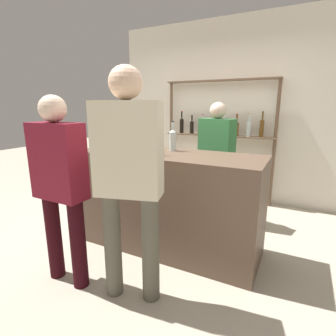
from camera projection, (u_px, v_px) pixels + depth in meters
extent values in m
plane|color=#B2A893|center=(168.00, 245.00, 2.89)|extent=(16.00, 16.00, 0.00)
cube|color=brown|center=(168.00, 201.00, 2.77)|extent=(1.91, 0.69, 1.03)
cube|color=beige|center=(223.00, 112.00, 4.24)|extent=(3.51, 0.12, 2.80)
cylinder|color=brown|center=(171.00, 138.00, 4.57)|extent=(0.05, 0.05, 1.88)
cylinder|color=brown|center=(274.00, 145.00, 3.82)|extent=(0.05, 0.05, 1.88)
cube|color=brown|center=(221.00, 80.00, 3.98)|extent=(1.74, 0.18, 0.02)
cube|color=brown|center=(218.00, 136.00, 4.17)|extent=(1.74, 0.18, 0.02)
cylinder|color=black|center=(182.00, 126.00, 4.43)|extent=(0.07, 0.07, 0.23)
cone|color=black|center=(182.00, 118.00, 4.40)|extent=(0.07, 0.07, 0.03)
cylinder|color=black|center=(182.00, 115.00, 4.38)|extent=(0.03, 0.03, 0.10)
cylinder|color=maroon|center=(182.00, 111.00, 4.37)|extent=(0.03, 0.03, 0.01)
cylinder|color=black|center=(192.00, 128.00, 4.35)|extent=(0.07, 0.07, 0.19)
cone|color=black|center=(192.00, 121.00, 4.33)|extent=(0.07, 0.07, 0.03)
cylinder|color=black|center=(192.00, 118.00, 4.32)|extent=(0.02, 0.02, 0.07)
cylinder|color=#232328|center=(192.00, 115.00, 4.31)|extent=(0.03, 0.03, 0.01)
cylinder|color=silver|center=(202.00, 128.00, 4.27)|extent=(0.08, 0.08, 0.19)
cone|color=silver|center=(202.00, 121.00, 4.24)|extent=(0.08, 0.08, 0.03)
cylinder|color=silver|center=(203.00, 118.00, 4.23)|extent=(0.03, 0.03, 0.08)
cylinder|color=maroon|center=(203.00, 115.00, 4.22)|extent=(0.03, 0.03, 0.01)
cylinder|color=#0F1956|center=(213.00, 127.00, 4.18)|extent=(0.08, 0.08, 0.24)
cone|color=#0F1956|center=(214.00, 118.00, 4.15)|extent=(0.08, 0.08, 0.03)
cylinder|color=#0F1956|center=(214.00, 114.00, 4.14)|extent=(0.03, 0.03, 0.10)
cylinder|color=#232328|center=(214.00, 111.00, 4.12)|extent=(0.03, 0.03, 0.01)
cylinder|color=silver|center=(225.00, 129.00, 4.11)|extent=(0.07, 0.07, 0.20)
cone|color=silver|center=(225.00, 122.00, 4.08)|extent=(0.07, 0.07, 0.03)
cylinder|color=silver|center=(225.00, 117.00, 4.06)|extent=(0.03, 0.03, 0.09)
cylinder|color=gold|center=(225.00, 114.00, 4.05)|extent=(0.03, 0.03, 0.01)
cylinder|color=brown|center=(236.00, 130.00, 4.02)|extent=(0.07, 0.07, 0.19)
cone|color=brown|center=(237.00, 122.00, 4.00)|extent=(0.07, 0.07, 0.03)
cylinder|color=brown|center=(237.00, 118.00, 3.98)|extent=(0.03, 0.03, 0.10)
cylinder|color=maroon|center=(237.00, 114.00, 3.97)|extent=(0.03, 0.03, 0.01)
cylinder|color=silver|center=(249.00, 130.00, 3.94)|extent=(0.08, 0.08, 0.21)
cone|color=silver|center=(249.00, 121.00, 3.91)|extent=(0.08, 0.08, 0.03)
cylinder|color=silver|center=(250.00, 117.00, 3.90)|extent=(0.03, 0.03, 0.09)
cylinder|color=gold|center=(250.00, 114.00, 3.88)|extent=(0.03, 0.03, 0.01)
cylinder|color=brown|center=(262.00, 129.00, 3.85)|extent=(0.06, 0.06, 0.24)
cone|color=brown|center=(262.00, 120.00, 3.82)|extent=(0.06, 0.06, 0.03)
cylinder|color=brown|center=(263.00, 116.00, 3.81)|extent=(0.02, 0.02, 0.09)
cylinder|color=black|center=(263.00, 112.00, 3.80)|extent=(0.03, 0.03, 0.01)
cylinder|color=silver|center=(115.00, 136.00, 3.14)|extent=(0.07, 0.07, 0.23)
cone|color=silver|center=(114.00, 125.00, 3.11)|extent=(0.07, 0.07, 0.03)
cylinder|color=silver|center=(114.00, 120.00, 3.09)|extent=(0.03, 0.03, 0.08)
cylinder|color=maroon|center=(114.00, 116.00, 3.08)|extent=(0.03, 0.03, 0.01)
cylinder|color=brown|center=(136.00, 139.00, 2.78)|extent=(0.08, 0.08, 0.24)
cone|color=brown|center=(136.00, 126.00, 2.75)|extent=(0.08, 0.08, 0.04)
cylinder|color=brown|center=(135.00, 120.00, 2.73)|extent=(0.03, 0.03, 0.09)
cylinder|color=#232328|center=(135.00, 115.00, 2.72)|extent=(0.03, 0.03, 0.01)
cylinder|color=silver|center=(173.00, 142.00, 2.76)|extent=(0.07, 0.07, 0.20)
cone|color=silver|center=(173.00, 131.00, 2.74)|extent=(0.07, 0.07, 0.03)
cylinder|color=silver|center=(173.00, 125.00, 2.72)|extent=(0.03, 0.03, 0.07)
cylinder|color=#232328|center=(173.00, 121.00, 2.71)|extent=(0.03, 0.03, 0.01)
cylinder|color=black|center=(150.00, 144.00, 2.53)|extent=(0.07, 0.07, 0.21)
cone|color=black|center=(150.00, 131.00, 2.50)|extent=(0.07, 0.07, 0.03)
cylinder|color=black|center=(150.00, 125.00, 2.48)|extent=(0.03, 0.03, 0.09)
cylinder|color=#232328|center=(150.00, 120.00, 2.47)|extent=(0.03, 0.03, 0.01)
cylinder|color=silver|center=(131.00, 153.00, 2.64)|extent=(0.06, 0.06, 0.00)
cylinder|color=silver|center=(131.00, 148.00, 2.62)|extent=(0.01, 0.01, 0.09)
cone|color=silver|center=(130.00, 141.00, 2.61)|extent=(0.07, 0.07, 0.06)
cylinder|color=silver|center=(148.00, 145.00, 2.68)|extent=(0.13, 0.13, 0.15)
sphere|color=tan|center=(147.00, 149.00, 2.75)|extent=(0.02, 0.02, 0.02)
sphere|color=tan|center=(152.00, 145.00, 2.68)|extent=(0.02, 0.02, 0.02)
sphere|color=tan|center=(149.00, 151.00, 2.71)|extent=(0.02, 0.02, 0.02)
sphere|color=tan|center=(144.00, 149.00, 2.70)|extent=(0.02, 0.02, 0.02)
sphere|color=tan|center=(152.00, 146.00, 2.70)|extent=(0.02, 0.02, 0.02)
sphere|color=tan|center=(148.00, 148.00, 2.74)|extent=(0.02, 0.02, 0.02)
cylinder|color=#575347|center=(151.00, 249.00, 2.01)|extent=(0.14, 0.14, 0.86)
cylinder|color=#575347|center=(113.00, 245.00, 2.07)|extent=(0.14, 0.14, 0.86)
cube|color=beige|center=(128.00, 150.00, 1.86)|extent=(0.52, 0.34, 0.68)
sphere|color=#DBB293|center=(125.00, 82.00, 1.76)|extent=(0.23, 0.23, 0.23)
cylinder|color=black|center=(78.00, 244.00, 2.17)|extent=(0.13, 0.13, 0.77)
cylinder|color=black|center=(54.00, 236.00, 2.30)|extent=(0.13, 0.13, 0.77)
cube|color=maroon|center=(58.00, 161.00, 2.07)|extent=(0.46, 0.20, 0.61)
sphere|color=beige|center=(53.00, 109.00, 1.98)|extent=(0.21, 0.21, 0.21)
cylinder|color=black|center=(206.00, 190.00, 3.60)|extent=(0.13, 0.13, 0.75)
cylinder|color=black|center=(224.00, 194.00, 3.41)|extent=(0.13, 0.13, 0.75)
cube|color=#2D6B38|center=(217.00, 142.00, 3.35)|extent=(0.49, 0.32, 0.59)
sphere|color=beige|center=(218.00, 110.00, 3.26)|extent=(0.20, 0.20, 0.20)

